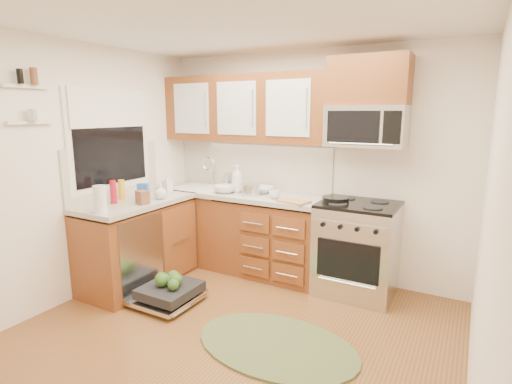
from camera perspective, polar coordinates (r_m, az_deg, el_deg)
The scene contains 37 objects.
floor at distance 3.48m, azimuth -4.63°, elevation -20.57°, with size 3.50×3.50×0.00m, color brown.
ceiling at distance 3.03m, azimuth -5.46°, elevation 23.94°, with size 3.50×3.50×0.00m, color white.
wall_back at distance 4.55m, azimuth 7.42°, elevation 3.85°, with size 3.50×0.04×2.50m, color white.
wall_left at distance 4.23m, azimuth -25.08°, elevation 2.31°, with size 0.04×3.50×2.50m, color white.
wall_right at distance 2.52m, azimuth 30.31°, elevation -3.78°, with size 0.04×3.50×2.50m, color white.
base_cabinet_back at distance 4.78m, azimuth -2.33°, elevation -5.83°, with size 2.05×0.60×0.85m, color #5D3215.
base_cabinet_left at distance 4.52m, azimuth -16.52°, elevation -7.31°, with size 0.60×1.25×0.85m, color #5D3215.
countertop_back at distance 4.65m, azimuth -2.44°, elevation -0.27°, with size 2.07×0.64×0.05m, color beige.
countertop_left at distance 4.39m, azimuth -16.78°, elevation -1.45°, with size 0.64×1.27×0.05m, color beige.
backsplash_back at distance 4.85m, azimuth -0.65°, elevation 3.94°, with size 2.05×0.02×0.57m, color silver.
backsplash_left at distance 4.55m, azimuth -19.60°, elevation 2.78°, with size 0.02×1.25×0.57m, color silver.
upper_cabinets at distance 4.67m, azimuth -1.66°, elevation 11.82°, with size 2.05×0.35×0.75m, color #5D3215, non-canonical shape.
cabinet_over_mw at distance 4.15m, azimuth 15.88°, elevation 15.06°, with size 0.76×0.35×0.47m, color #5D3215.
range at distance 4.22m, azimuth 14.19°, elevation -7.83°, with size 0.76×0.64×0.95m, color silver, non-canonical shape.
microwave at distance 4.11m, azimuth 15.47°, elevation 9.04°, with size 0.76×0.38×0.40m, color silver, non-canonical shape.
sink at distance 4.95m, azimuth -7.75°, elevation -0.84°, with size 0.62×0.50×0.26m, color white, non-canonical shape.
dishwasher at distance 4.11m, azimuth -12.59°, elevation -13.94°, with size 0.70×0.60×0.20m, color silver, non-canonical shape.
window at distance 4.50m, azimuth -20.13°, elevation 7.02°, with size 0.03×1.05×1.05m, color white, non-canonical shape.
window_blind at distance 4.47m, azimuth -20.21°, elevation 11.23°, with size 0.02×0.96×0.40m, color white.
shelf_upper at distance 3.98m, azimuth -29.96°, elevation 12.94°, with size 0.04×0.40×0.03m, color white.
shelf_lower at distance 3.97m, azimuth -29.53°, elevation 8.64°, with size 0.04×0.40×0.03m, color white.
rug at distance 3.42m, azimuth 2.90°, elevation -21.00°, with size 1.35×0.88×0.02m, color #5B6C3D, non-canonical shape.
skillet at distance 4.09m, azimuth 11.30°, elevation -1.02°, with size 0.27×0.27×0.05m, color black.
stock_pot at distance 4.44m, azimuth -0.78°, elevation 0.35°, with size 0.21×0.21×0.13m, color silver.
cutting_board at distance 4.11m, azimuth 5.39°, elevation -1.35°, with size 0.31×0.20×0.02m, color #A46E4A.
canister at distance 4.95m, azimuth -3.90°, elevation 1.75°, with size 0.11×0.11×0.17m, color silver.
paper_towel_roll at distance 3.92m, azimuth -21.37°, elevation -0.98°, with size 0.12×0.12×0.26m, color white.
mustard_bottle at distance 4.48m, azimuth -18.66°, elevation 0.36°, with size 0.07×0.07×0.21m, color #FAAA1B.
red_bottle at distance 4.28m, azimuth -19.71°, elevation 0.01°, with size 0.06×0.06×0.24m, color #B60F23.
wooden_box at distance 4.18m, azimuth -15.91°, elevation -0.75°, with size 0.13×0.10×0.13m, color brown.
blue_carton at distance 4.36m, azimuth -15.82°, elevation 0.02°, with size 0.11×0.07×0.18m, color #265DB3.
bowl_a at distance 4.58m, azimuth 0.68°, elevation 0.32°, with size 0.29×0.29×0.07m, color #999999.
bowl_b at distance 4.60m, azimuth -4.48°, elevation 0.41°, with size 0.26×0.26×0.08m, color #999999.
cup at distance 4.28m, azimuth 2.68°, elevation -0.33°, with size 0.12×0.12×0.09m, color #999999.
soap_bottle_a at distance 4.58m, azimuth -2.75°, elevation 1.88°, with size 0.12×0.12×0.32m, color #999999.
soap_bottle_b at distance 4.70m, azimuth -12.58°, elevation 1.17°, with size 0.09×0.09×0.20m, color #999999.
soap_bottle_c at distance 4.36m, azimuth -13.49°, elevation 0.10°, with size 0.13×0.13×0.17m, color #999999.
Camera 1 is at (1.66, -2.44, 1.84)m, focal length 28.00 mm.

